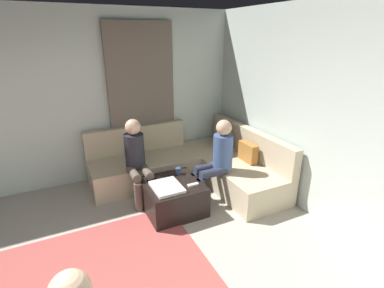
# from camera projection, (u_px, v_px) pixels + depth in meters

# --- Properties ---
(wall_back) EXTENTS (6.00, 0.12, 2.70)m
(wall_back) POSITION_uv_depth(u_px,v_px,m) (370.00, 130.00, 3.07)
(wall_back) COLOR silver
(wall_back) RESTS_ON ground_plane
(wall_left) EXTENTS (0.12, 6.00, 2.70)m
(wall_left) POSITION_uv_depth(u_px,v_px,m) (56.00, 102.00, 4.33)
(wall_left) COLOR silver
(wall_left) RESTS_ON ground_plane
(curtain_panel) EXTENTS (0.06, 1.10, 2.50)m
(curtain_panel) POSITION_uv_depth(u_px,v_px,m) (142.00, 101.00, 4.82)
(curtain_panel) COLOR #726659
(curtain_panel) RESTS_ON ground_plane
(sectional_couch) EXTENTS (2.10, 2.55, 0.87)m
(sectional_couch) POSITION_uv_depth(u_px,v_px,m) (193.00, 165.00, 4.76)
(sectional_couch) COLOR #C6B593
(sectional_couch) RESTS_ON ground_plane
(ottoman) EXTENTS (0.76, 0.76, 0.42)m
(ottoman) POSITION_uv_depth(u_px,v_px,m) (173.00, 197.00, 3.97)
(ottoman) COLOR black
(ottoman) RESTS_ON ground_plane
(folded_blanket) EXTENTS (0.44, 0.36, 0.04)m
(folded_blanket) POSITION_uv_depth(u_px,v_px,m) (167.00, 187.00, 3.76)
(folded_blanket) COLOR white
(folded_blanket) RESTS_ON ottoman
(coffee_mug) EXTENTS (0.08, 0.08, 0.10)m
(coffee_mug) POSITION_uv_depth(u_px,v_px,m) (178.00, 171.00, 4.14)
(coffee_mug) COLOR #334C72
(coffee_mug) RESTS_ON ottoman
(game_remote) EXTENTS (0.05, 0.15, 0.02)m
(game_remote) POSITION_uv_depth(u_px,v_px,m) (193.00, 185.00, 3.83)
(game_remote) COLOR white
(game_remote) RESTS_ON ottoman
(person_on_couch_back) EXTENTS (0.30, 0.60, 1.20)m
(person_on_couch_back) POSITION_uv_depth(u_px,v_px,m) (217.00, 158.00, 4.11)
(person_on_couch_back) COLOR #2D3347
(person_on_couch_back) RESTS_ON ground_plane
(person_on_couch_side) EXTENTS (0.60, 0.30, 1.20)m
(person_on_couch_side) POSITION_uv_depth(u_px,v_px,m) (137.00, 158.00, 4.10)
(person_on_couch_side) COLOR brown
(person_on_couch_side) RESTS_ON ground_plane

